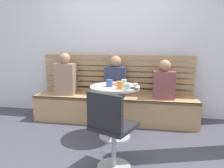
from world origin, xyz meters
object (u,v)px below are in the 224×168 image
Objects in this scene: person_child_left at (164,82)px; phone_on_table at (133,88)px; cup_tumbler_orange at (120,85)px; plate_small at (118,84)px; person_adult at (65,76)px; cup_water_clear at (124,84)px; cup_mug_blue at (109,83)px; person_child_middle at (116,78)px; booth_bench at (114,108)px; cafe_table at (115,102)px; white_chair at (111,129)px; cup_glass_short at (127,87)px; cup_espresso_small at (136,85)px.

phone_on_table is at bearing -120.99° from person_child_left.
plate_small is at bearing 100.96° from cup_tumbler_orange.
cup_water_clear is at bearing -33.41° from person_adult.
cup_tumbler_orange is at bearing -39.85° from cup_mug_blue.
phone_on_table is (0.12, -0.03, -0.05)m from cup_water_clear.
cup_water_clear is (0.23, -0.75, 0.06)m from person_child_middle.
cup_mug_blue is (0.04, -0.67, 0.57)m from booth_bench.
plate_small is at bearing -74.60° from booth_bench.
person_child_middle is at bearing 91.99° from cup_mug_blue.
person_child_left reaches higher than cafe_table.
cup_water_clear is at bearing 60.78° from cup_tumbler_orange.
person_child_middle is 0.56m from plate_small.
cup_mug_blue is 0.19m from plate_small.
booth_bench is 1.47m from white_chair.
cup_glass_short is 0.11m from cup_tumbler_orange.
booth_bench is 0.52m from person_child_middle.
booth_bench is 0.75m from plate_small.
cup_glass_short reaches higher than phone_on_table.
cup_mug_blue is at bearing -88.01° from person_child_middle.
person_child_middle is 4.81× the size of phone_on_table.
cup_water_clear is (1.10, -0.73, 0.04)m from person_adult.
person_child_left is 0.98m from cup_glass_short.
cup_mug_blue is at bearing -37.24° from person_adult.
cup_espresso_small is at bearing -30.09° from plate_small.
cup_mug_blue reaches higher than phone_on_table.
booth_bench is 48.21× the size of cup_espresso_small.
white_chair reaches higher than cup_espresso_small.
cafe_table is 1.10× the size of person_child_middle.
person_adult is 1.15× the size of person_child_left.
white_chair is 1.37× the size of person_child_left.
booth_bench is 24.55× the size of cup_water_clear.
person_child_left is at bearing 51.72° from cup_water_clear.
cup_water_clear reaches higher than cup_tumbler_orange.
booth_bench is 3.65× the size of cafe_table.
plate_small is at bearing -77.37° from person_child_middle.
cup_glass_short is (0.19, -0.21, 0.26)m from cafe_table.
cup_tumbler_orange is at bearing 89.70° from white_chair.
white_chair reaches higher than booth_bench.
cup_espresso_small is at bearing 75.69° from white_chair.
phone_on_table is at bearing 56.12° from cup_glass_short.
cafe_table is 0.28m from cup_mug_blue.
person_child_left reaches higher than white_chair.
cup_espresso_small is at bearing 62.77° from cup_glass_short.
cup_tumbler_orange reaches higher than cup_mug_blue.
white_chair is at bearing -82.30° from booth_bench.
person_adult is 1.43m from cup_glass_short.
plate_small reaches higher than cafe_table.
cup_mug_blue reaches higher than cup_espresso_small.
booth_bench is 15.88× the size of plate_small.
cafe_table is (0.11, -0.63, 0.30)m from booth_bench.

